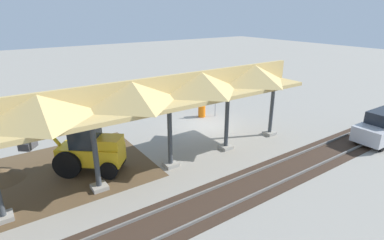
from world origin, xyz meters
name	(u,v)px	position (x,y,z in m)	size (l,w,h in m)	color
ground_plane	(208,126)	(0.00, 0.00, 0.00)	(120.00, 120.00, 0.00)	gray
dirt_work_zone	(49,175)	(10.83, 0.97, 0.00)	(9.94, 7.00, 0.01)	brown
platform_canopy	(89,103)	(9.14, 3.66, 4.18)	(24.30, 3.20, 4.90)	#9E998E
rail_tracks	(293,167)	(0.00, 7.46, 0.03)	(60.00, 2.58, 0.15)	slate
stop_sign	(216,97)	(-1.77, -1.36, 1.55)	(0.76, 0.15, 2.16)	gray
backhoe	(88,149)	(8.97, 1.74, 1.27)	(4.74, 4.19, 2.82)	yellow
dirt_mound	(3,179)	(12.80, 0.11, 0.00)	(4.26, 4.26, 1.21)	brown
distant_parked_car	(383,127)	(-7.34, 8.45, 0.98)	(4.22, 1.80, 1.98)	#B7B7BC
traffic_barrel	(202,111)	(-0.81, -1.83, 0.45)	(0.56, 0.56, 0.90)	orange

